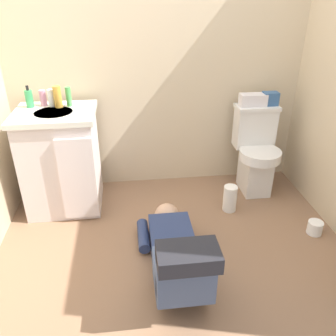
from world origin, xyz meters
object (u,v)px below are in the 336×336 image
toilet (256,151)px  paper_towel_roll (230,198)px  soap_dispenser (29,98)px  bottle_pink (43,98)px  faucet (56,99)px  bottle_white (51,98)px  bottle_amber (58,97)px  person_plumber (176,253)px  vanity_cabinet (62,160)px  toilet_paper_roll (315,228)px  toiletry_bag (270,99)px  bottle_green (69,97)px  tissue_box (253,100)px

toilet → paper_towel_roll: bearing=-133.2°
soap_dispenser → bottle_pink: bearing=20.5°
faucet → bottle_white: bearing=-154.7°
bottle_amber → faucet: bearing=118.8°
person_plumber → bottle_amber: bearing=127.0°
toilet → vanity_cabinet: vanity_cabinet is taller
toilet_paper_roll → person_plumber: bearing=-165.1°
toiletry_bag → bottle_amber: size_ratio=0.77×
bottle_green → paper_towel_roll: size_ratio=0.67×
paper_towel_roll → toilet_paper_roll: 0.67m
tissue_box → bottle_pink: (-1.68, -0.01, 0.08)m
bottle_green → person_plumber: bearing=-56.3°
bottle_amber → bottle_pink: bearing=153.5°
person_plumber → toilet_paper_roll: bearing=14.9°
tissue_box → bottle_white: bottle_white is taller
bottle_amber → toilet_paper_roll: bottle_amber is taller
toiletry_bag → paper_towel_roll: bearing=-134.6°
vanity_cabinet → bottle_white: size_ratio=6.32×
bottle_amber → soap_dispenser: bearing=173.2°
toilet → bottle_pink: bottle_pink is taller
bottle_pink → toilet_paper_roll: bearing=-21.6°
bottle_white → bottle_amber: size_ratio=0.80×
faucet → person_plumber: (0.79, -1.06, -0.69)m
paper_towel_roll → bottle_green: bearing=163.6°
vanity_cabinet → bottle_pink: bearing=121.8°
vanity_cabinet → toiletry_bag: (1.73, 0.17, 0.39)m
soap_dispenser → toilet: bearing=-1.6°
soap_dispenser → bottle_white: size_ratio=1.28×
person_plumber → bottle_pink: bearing=129.5°
toilet → faucet: bearing=177.5°
soap_dispenser → toilet_paper_roll: 2.35m
paper_towel_roll → bottle_pink: bearing=164.2°
paper_towel_roll → toilet_paper_roll: paper_towel_roll is taller
person_plumber → tissue_box: bearing=53.5°
toilet → toilet_paper_roll: 0.80m
soap_dispenser → bottle_pink: 0.10m
vanity_cabinet → soap_dispenser: 0.52m
faucet → bottle_green: 0.11m
bottle_white → toilet_paper_roll: (1.91, -0.75, -0.83)m
soap_dispenser → bottle_green: soap_dispenser is taller
soap_dispenser → bottle_pink: size_ratio=1.39×
toilet → soap_dispenser: bearing=178.4°
vanity_cabinet → toilet_paper_roll: bearing=-18.3°
person_plumber → toiletry_bag: 1.57m
toilet → person_plumber: size_ratio=0.70×
person_plumber → bottle_white: bottle_white is taller
vanity_cabinet → paper_towel_roll: (1.33, -0.24, -0.31)m
faucet → toilet_paper_roll: bearing=-22.2°
bottle_green → paper_towel_roll: bottle_green is taller
vanity_cabinet → toiletry_bag: size_ratio=6.61×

